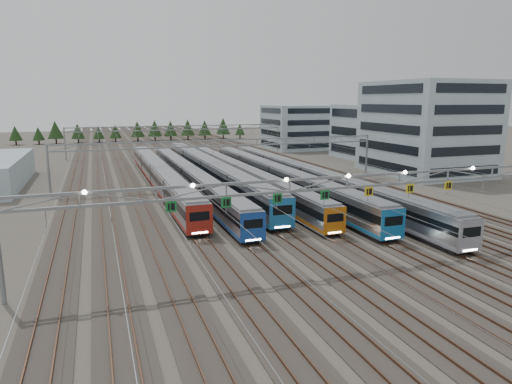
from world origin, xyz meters
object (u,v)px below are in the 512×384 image
object	(u,v)px
train_c	(210,170)
train_f	(308,178)
train_a	(159,175)
train_d	(241,174)
depot_bldg_north	(304,127)
gantry_far	(179,131)
depot_bldg_south	(426,128)
train_e	(277,177)
gantry_near	(347,185)
depot_bldg_mid	(370,132)
train_b	(190,177)
gantry_mid	(226,148)

from	to	relation	value
train_c	train_f	world-z (taller)	train_c
train_a	train_c	world-z (taller)	train_c
train_d	depot_bldg_north	world-z (taller)	depot_bldg_north
gantry_far	depot_bldg_south	bearing A→B (deg)	-48.05
train_d	depot_bldg_south	distance (m)	39.38
train_c	train_e	size ratio (longest dim) A/B	1.07
train_f	gantry_near	bearing A→B (deg)	-110.05
gantry_near	gantry_far	bearing A→B (deg)	89.97
train_c	gantry_far	bearing A→B (deg)	86.95
train_e	gantry_far	xyz separation A→B (m)	(-6.75, 51.67, 4.26)
train_d	depot_bldg_mid	world-z (taller)	depot_bldg_mid
train_b	train_c	bearing A→B (deg)	46.84
train_b	gantry_near	bearing A→B (deg)	-80.01
gantry_mid	depot_bldg_north	world-z (taller)	depot_bldg_north
train_f	gantry_near	size ratio (longest dim) A/B	1.22
train_d	train_f	distance (m)	11.77
train_c	gantry_mid	distance (m)	5.44
train_b	gantry_far	world-z (taller)	gantry_far
depot_bldg_mid	gantry_near	bearing A→B (deg)	-124.61
depot_bldg_south	depot_bldg_mid	distance (m)	24.91
gantry_mid	gantry_far	xyz separation A→B (m)	(0.00, 45.00, 0.00)
train_a	train_f	bearing A→B (deg)	-25.54
train_b	gantry_near	xyz separation A→B (m)	(6.70, -38.07, 5.06)
train_e	depot_bldg_mid	bearing A→B (deg)	39.31
train_d	train_f	size ratio (longest dim) A/B	0.95
train_e	depot_bldg_mid	world-z (taller)	depot_bldg_mid
train_d	depot_bldg_north	distance (m)	64.28
train_d	depot_bldg_mid	distance (m)	49.37
gantry_mid	train_a	bearing A→B (deg)	172.00
train_c	train_d	size ratio (longest dim) A/B	1.02
train_c	gantry_far	distance (m)	42.52
gantry_mid	gantry_near	bearing A→B (deg)	-90.07
train_a	depot_bldg_north	size ratio (longest dim) A/B	2.85
gantry_mid	train_b	bearing A→B (deg)	-163.08
train_c	gantry_far	world-z (taller)	gantry_far
train_e	depot_bldg_south	world-z (taller)	depot_bldg_south
gantry_far	depot_bldg_mid	size ratio (longest dim) A/B	3.52
train_b	depot_bldg_mid	distance (m)	57.43
train_b	train_f	xyz separation A→B (m)	(18.00, -7.12, 0.08)
train_d	gantry_mid	bearing A→B (deg)	144.90
depot_bldg_south	depot_bldg_mid	bearing A→B (deg)	82.49
train_e	train_f	world-z (taller)	train_e
train_a	train_e	bearing A→B (deg)	-24.61
train_d	gantry_far	distance (m)	46.84
depot_bldg_north	gantry_far	bearing A→B (deg)	-171.22
depot_bldg_north	train_d	bearing A→B (deg)	-124.89
train_b	gantry_near	size ratio (longest dim) A/B	1.13
depot_bldg_north	train_e	bearing A→B (deg)	-119.16
gantry_mid	train_c	bearing A→B (deg)	129.34
train_e	depot_bldg_north	xyz separation A→B (m)	(32.18, 57.68, 4.33)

